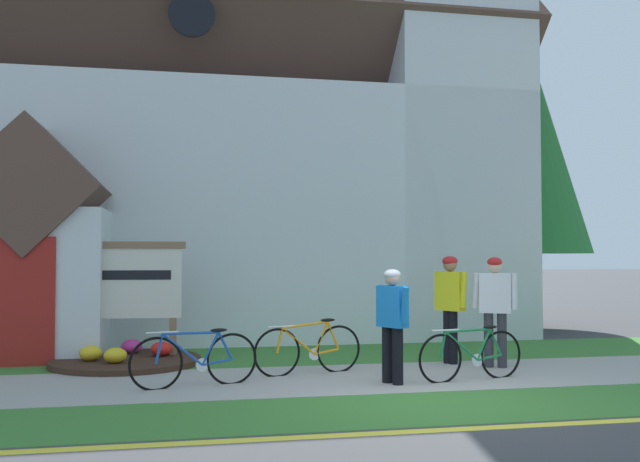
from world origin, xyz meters
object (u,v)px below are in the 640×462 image
at_px(bicycle_silver, 309,349).
at_px(bicycle_orange, 472,355).
at_px(bicycle_black, 195,359).
at_px(cyclist_in_blue_jersey, 495,302).
at_px(cyclist_in_green_jersey, 450,300).
at_px(roadside_conifer, 518,130).
at_px(cyclist_in_red_jersey, 392,317).
at_px(church_sign, 129,284).

distance_m(bicycle_silver, bicycle_orange, 2.40).
bearing_deg(bicycle_silver, bicycle_black, -157.88).
bearing_deg(cyclist_in_blue_jersey, bicycle_orange, -130.60).
distance_m(bicycle_silver, cyclist_in_blue_jersey, 3.10).
height_order(bicycle_silver, cyclist_in_green_jersey, cyclist_in_green_jersey).
xyz_separation_m(bicycle_black, roadside_conifer, (7.99, 6.19, 4.55)).
xyz_separation_m(bicycle_black, cyclist_in_red_jersey, (2.70, -0.32, 0.55)).
distance_m(cyclist_in_blue_jersey, cyclist_in_red_jersey, 2.27).
relative_size(church_sign, bicycle_orange, 1.18).
xyz_separation_m(cyclist_in_red_jersey, roadside_conifer, (5.29, 6.51, 4.00)).
bearing_deg(bicycle_silver, bicycle_orange, -23.24).
height_order(church_sign, cyclist_in_blue_jersey, church_sign).
distance_m(bicycle_silver, cyclist_in_green_jersey, 2.61).
xyz_separation_m(church_sign, cyclist_in_green_jersey, (5.25, -1.35, -0.25)).
bearing_deg(bicycle_black, bicycle_silver, 22.12).
distance_m(bicycle_silver, bicycle_black, 1.83).
bearing_deg(bicycle_silver, church_sign, 146.41).
bearing_deg(cyclist_in_red_jersey, church_sign, 142.98).
relative_size(church_sign, roadside_conifer, 0.25).
height_order(bicycle_black, cyclist_in_green_jersey, cyclist_in_green_jersey).
distance_m(bicycle_orange, roadside_conifer, 8.89).
height_order(bicycle_silver, cyclist_in_red_jersey, cyclist_in_red_jersey).
height_order(bicycle_orange, cyclist_in_green_jersey, cyclist_in_green_jersey).
relative_size(bicycle_silver, bicycle_black, 0.98).
distance_m(bicycle_orange, cyclist_in_green_jersey, 1.63).
xyz_separation_m(bicycle_silver, cyclist_in_blue_jersey, (3.03, 0.01, 0.67)).
xyz_separation_m(bicycle_silver, roadside_conifer, (6.30, 5.50, 4.54)).
height_order(bicycle_silver, roadside_conifer, roadside_conifer).
xyz_separation_m(cyclist_in_green_jersey, cyclist_in_red_jersey, (-1.46, -1.51, -0.13)).
bearing_deg(roadside_conifer, bicycle_orange, -122.39).
bearing_deg(bicycle_orange, bicycle_silver, 156.76).
bearing_deg(church_sign, bicycle_orange, -29.27).
bearing_deg(cyclist_in_red_jersey, bicycle_black, 173.25).
distance_m(cyclist_in_blue_jersey, roadside_conifer, 7.47).
height_order(bicycle_black, cyclist_in_blue_jersey, cyclist_in_blue_jersey).
bearing_deg(cyclist_in_blue_jersey, bicycle_black, -171.56).
height_order(church_sign, bicycle_silver, church_sign).
bearing_deg(cyclist_in_green_jersey, bicycle_black, -164.01).
relative_size(cyclist_in_green_jersey, cyclist_in_red_jersey, 1.11).
relative_size(bicycle_silver, roadside_conifer, 0.21).
height_order(church_sign, cyclist_in_red_jersey, church_sign).
bearing_deg(bicycle_black, cyclist_in_blue_jersey, 8.44).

